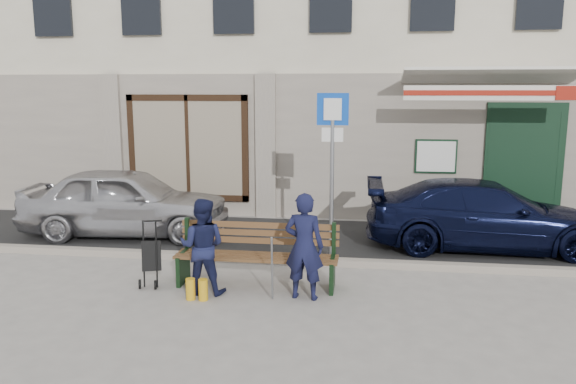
% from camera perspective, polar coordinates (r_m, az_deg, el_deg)
% --- Properties ---
extents(ground, '(80.00, 80.00, 0.00)m').
position_cam_1_polar(ground, '(7.99, 1.60, -10.67)').
color(ground, '#9E9991').
rests_on(ground, ground).
extents(asphalt_lane, '(60.00, 3.20, 0.01)m').
position_cam_1_polar(asphalt_lane, '(10.93, 3.42, -4.81)').
color(asphalt_lane, '#282828').
rests_on(asphalt_lane, ground).
extents(curb, '(60.00, 0.18, 0.12)m').
position_cam_1_polar(curb, '(9.38, 2.63, -7.04)').
color(curb, '#9E9384').
rests_on(curb, ground).
extents(building, '(20.00, 8.27, 10.00)m').
position_cam_1_polar(building, '(16.02, 5.27, 17.93)').
color(building, beige).
rests_on(building, ground).
extents(car_silver, '(4.15, 1.95, 1.37)m').
position_cam_1_polar(car_silver, '(11.53, -16.12, -0.91)').
color(car_silver, silver).
rests_on(car_silver, ground).
extents(car_navy, '(4.29, 1.76, 1.24)m').
position_cam_1_polar(car_navy, '(10.80, 19.40, -2.21)').
color(car_navy, black).
rests_on(car_navy, ground).
extents(parking_sign, '(0.52, 0.08, 2.81)m').
position_cam_1_polar(parking_sign, '(9.31, 4.51, 4.37)').
color(parking_sign, gray).
rests_on(parking_sign, ground).
extents(bench, '(2.40, 1.17, 0.98)m').
position_cam_1_polar(bench, '(8.32, -3.54, -6.49)').
color(bench, brown).
rests_on(bench, ground).
extents(man, '(0.58, 0.42, 1.50)m').
position_cam_1_polar(man, '(7.74, 1.66, -5.53)').
color(man, '#131535').
rests_on(man, ground).
extents(woman, '(0.67, 0.53, 1.37)m').
position_cam_1_polar(woman, '(8.05, -8.69, -5.46)').
color(woman, '#161A3D').
rests_on(woman, ground).
extents(stroller, '(0.34, 0.44, 0.96)m').
position_cam_1_polar(stroller, '(8.59, -13.72, -6.47)').
color(stroller, black).
rests_on(stroller, ground).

